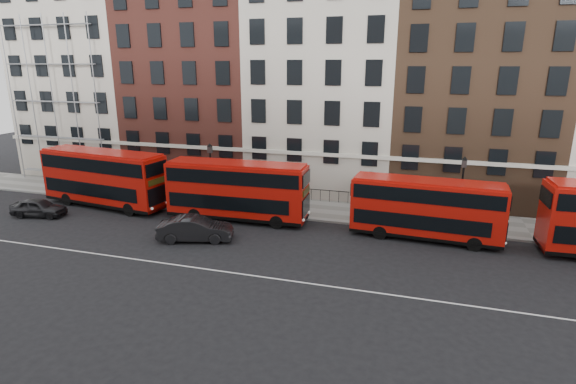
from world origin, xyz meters
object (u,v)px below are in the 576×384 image
(car_front, at_px, (195,229))
(bus_b, at_px, (237,189))
(bus_c, at_px, (425,208))
(car_rear, at_px, (39,208))
(bus_a, at_px, (103,177))

(car_front, bearing_deg, bus_b, -29.62)
(bus_c, bearing_deg, car_rear, -169.31)
(bus_c, distance_m, car_rear, 29.15)
(bus_a, relative_size, car_front, 2.30)
(bus_a, distance_m, bus_c, 25.57)
(bus_a, relative_size, car_rear, 2.74)
(bus_c, xyz_separation_m, car_rear, (-28.87, -3.72, -1.51))
(bus_b, relative_size, car_front, 2.16)
(bus_a, xyz_separation_m, bus_b, (11.89, -0.01, -0.12))
(bus_a, height_order, car_rear, bus_a)
(bus_a, height_order, bus_b, bus_a)
(bus_b, relative_size, bus_c, 1.08)
(bus_b, height_order, bus_c, bus_b)
(bus_c, height_order, car_front, bus_c)
(bus_c, xyz_separation_m, car_front, (-14.74, -4.71, -1.40))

